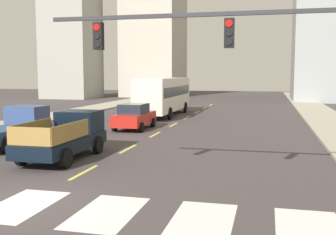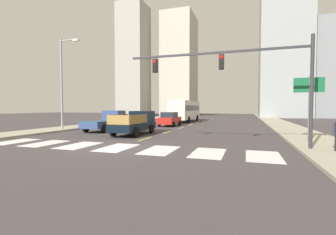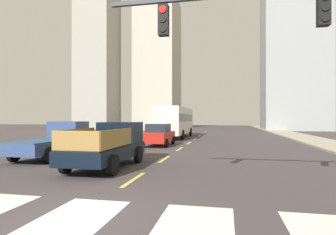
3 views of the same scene
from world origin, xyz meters
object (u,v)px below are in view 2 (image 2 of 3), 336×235
pickup_dark (108,121)px  direction_sign_green (309,95)px  streetlight_left (63,80)px  city_bus (185,110)px  traffic_signal_gantry (244,72)px  sedan_far (170,119)px  pickup_stakebed (136,123)px

pickup_dark → direction_sign_green: bearing=-14.3°
pickup_dark → streetlight_left: 5.97m
streetlight_left → pickup_dark: bearing=16.7°
city_bus → direction_sign_green: direction_sign_green is taller
city_bus → traffic_signal_gantry: (9.06, -23.10, 2.29)m
pickup_dark → sedan_far: (4.04, 7.44, -0.06)m
traffic_signal_gantry → direction_sign_green: traffic_signal_gantry is taller
city_bus → streetlight_left: (-7.96, -17.87, 3.02)m
sedan_far → direction_sign_green: 16.99m
pickup_stakebed → streetlight_left: 9.29m
pickup_dark → direction_sign_green: direction_sign_green is taller
traffic_signal_gantry → streetlight_left: size_ratio=1.13×
pickup_dark → sedan_far: size_ratio=1.18×
direction_sign_green → traffic_signal_gantry: bearing=-144.4°
city_bus → sedan_far: city_bus is taller
pickup_dark → streetlight_left: size_ratio=0.58×
traffic_signal_gantry → streetlight_left: streetlight_left is taller
pickup_stakebed → sedan_far: bearing=89.5°
traffic_signal_gantry → pickup_stakebed: bearing=153.5°
traffic_signal_gantry → direction_sign_green: bearing=35.6°
city_bus → traffic_signal_gantry: traffic_signal_gantry is taller
pickup_stakebed → traffic_signal_gantry: traffic_signal_gantry is taller
city_bus → traffic_signal_gantry: size_ratio=1.06×
streetlight_left → sedan_far: bearing=46.5°
pickup_dark → traffic_signal_gantry: (12.81, -6.49, 3.32)m
sedan_far → streetlight_left: (-8.25, -8.70, 4.11)m
sedan_far → direction_sign_green: size_ratio=1.05×
pickup_dark → city_bus: bearing=75.7°
pickup_dark → city_bus: 17.06m
sedan_far → pickup_stakebed: bearing=-87.9°
pickup_stakebed → sedan_far: (-0.07, 9.59, -0.08)m
sedan_far → traffic_signal_gantry: (8.77, -13.93, 3.39)m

